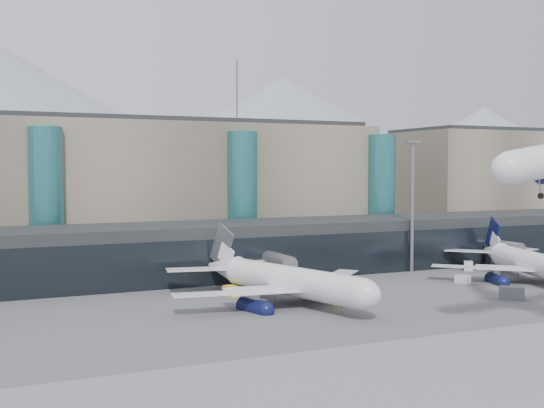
{
  "coord_description": "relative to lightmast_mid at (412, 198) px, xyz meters",
  "views": [
    {
      "loc": [
        -48.58,
        -60.91,
        20.16
      ],
      "look_at": [
        -6.94,
        32.0,
        14.82
      ],
      "focal_mm": 45.0,
      "sensor_mm": 36.0,
      "label": 1
    }
  ],
  "objects": [
    {
      "name": "jet_parked_right",
      "position": [
        13.45,
        -15.57,
        -9.93
      ],
      "size": [
        35.35,
        37.0,
        11.88
      ],
      "rotation": [
        0.0,
        0.0,
        1.28
      ],
      "color": "silver",
      "rests_on": "ground"
    },
    {
      "name": "veh_g",
      "position": [
        0.47,
        -14.41,
        -13.7
      ],
      "size": [
        2.23,
        2.83,
        1.45
      ],
      "primitive_type": "cube",
      "rotation": [
        0.0,
        0.0,
        -1.21
      ],
      "color": "silver",
      "rests_on": "ground"
    },
    {
      "name": "veh_h",
      "position": [
        -27.76,
        -22.18,
        -13.25
      ],
      "size": [
        4.67,
        4.47,
        2.34
      ],
      "primitive_type": "cube",
      "rotation": [
        0.0,
        0.0,
        0.72
      ],
      "color": "yellow",
      "rests_on": "ground"
    },
    {
      "name": "terminal_east",
      "position": [
        65.0,
        42.0,
        1.03
      ],
      "size": [
        70.0,
        30.0,
        31.0
      ],
      "color": "gray",
      "rests_on": "ground"
    },
    {
      "name": "concourse",
      "position": [
        -30.02,
        9.73,
        -9.45
      ],
      "size": [
        170.0,
        27.0,
        10.0
      ],
      "color": "black",
      "rests_on": "ground"
    },
    {
      "name": "lightmast_mid",
      "position": [
        0.0,
        0.0,
        0.0
      ],
      "size": [
        3.0,
        1.2,
        25.6
      ],
      "color": "slate",
      "rests_on": "ground"
    },
    {
      "name": "jet_parked_mid",
      "position": [
        -36.14,
        -15.5,
        -9.71
      ],
      "size": [
        36.93,
        38.76,
        12.44
      ],
      "rotation": [
        0.0,
        0.0,
        1.87
      ],
      "color": "silver",
      "rests_on": "ground"
    },
    {
      "name": "teal_towers",
      "position": [
        -44.99,
        26.01,
        -0.41
      ],
      "size": [
        116.4,
        19.4,
        46.0
      ],
      "color": "#286C70",
      "rests_on": "ground"
    },
    {
      "name": "terminal_main",
      "position": [
        -55.0,
        42.0,
        1.03
      ],
      "size": [
        130.0,
        30.0,
        31.0
      ],
      "color": "gray",
      "rests_on": "ground"
    },
    {
      "name": "veh_b",
      "position": [
        -40.84,
        -9.02,
        -13.62
      ],
      "size": [
        2.02,
        2.95,
        1.6
      ],
      "primitive_type": "cube",
      "rotation": [
        0.0,
        0.0,
        1.69
      ],
      "color": "yellow",
      "rests_on": "ground"
    },
    {
      "name": "ground",
      "position": [
        -30.0,
        -48.0,
        -14.42
      ],
      "size": [
        900.0,
        900.0,
        0.0
      ],
      "primitive_type": "plane",
      "color": "#515154",
      "rests_on": "ground"
    },
    {
      "name": "mountain_ridge",
      "position": [
        -14.03,
        332.0,
        31.33
      ],
      "size": [
        910.0,
        400.0,
        110.0
      ],
      "color": "gray",
      "rests_on": "ground"
    },
    {
      "name": "veh_c",
      "position": [
        -2.62,
        -29.42,
        -13.41
      ],
      "size": [
        4.01,
        3.76,
        2.01
      ],
      "primitive_type": "cube",
      "rotation": [
        0.0,
        0.0,
        -0.68
      ],
      "color": "#515257",
      "rests_on": "ground"
    },
    {
      "name": "veh_d",
      "position": [
        11.85,
        -2.43,
        -13.52
      ],
      "size": [
        3.26,
        3.5,
        1.79
      ],
      "primitive_type": "cube",
      "rotation": [
        0.0,
        0.0,
        0.9
      ],
      "color": "silver",
      "rests_on": "ground"
    }
  ]
}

